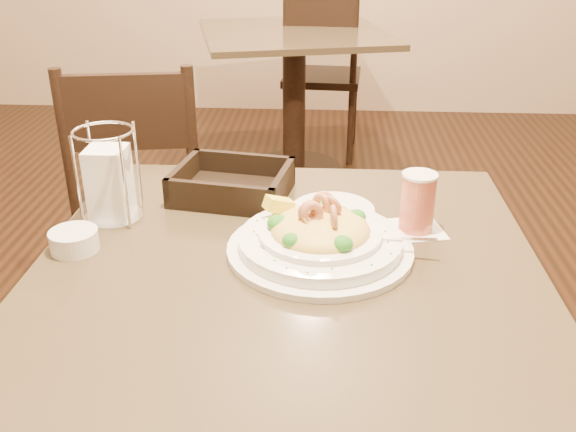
# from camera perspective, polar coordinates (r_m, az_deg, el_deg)

# --- Properties ---
(main_table) EXTENTS (0.90, 0.90, 0.76)m
(main_table) POSITION_cam_1_polar(r_m,az_deg,el_deg) (1.29, -0.05, -13.39)
(main_table) COLOR black
(main_table) RESTS_ON ground
(background_table) EXTENTS (1.09, 1.09, 0.76)m
(background_table) POSITION_cam_1_polar(r_m,az_deg,el_deg) (3.40, 0.54, 12.14)
(background_table) COLOR black
(background_table) RESTS_ON ground
(dining_chair_near) EXTENTS (0.48, 0.48, 0.93)m
(dining_chair_near) POSITION_cam_1_polar(r_m,az_deg,el_deg) (2.14, -12.89, 2.18)
(dining_chair_near) COLOR black
(dining_chair_near) RESTS_ON ground
(dining_chair_far) EXTENTS (0.45, 0.45, 0.93)m
(dining_chair_far) POSITION_cam_1_polar(r_m,az_deg,el_deg) (3.67, 3.00, 12.75)
(dining_chair_far) COLOR black
(dining_chair_far) RESTS_ON ground
(pasta_bowl) EXTENTS (0.38, 0.34, 0.11)m
(pasta_bowl) POSITION_cam_1_polar(r_m,az_deg,el_deg) (1.16, 2.84, -1.89)
(pasta_bowl) COLOR white
(pasta_bowl) RESTS_ON main_table
(drink_glass) EXTENTS (0.12, 0.12, 0.12)m
(drink_glass) POSITION_cam_1_polar(r_m,az_deg,el_deg) (1.25, 11.43, 1.16)
(drink_glass) COLOR white
(drink_glass) RESTS_ON main_table
(bread_basket) EXTENTS (0.27, 0.23, 0.07)m
(bread_basket) POSITION_cam_1_polar(r_m,az_deg,el_deg) (1.40, -4.98, 2.65)
(bread_basket) COLOR black
(bread_basket) RESTS_ON main_table
(napkin_caddy) EXTENTS (0.12, 0.12, 0.19)m
(napkin_caddy) POSITION_cam_1_polar(r_m,az_deg,el_deg) (1.32, -15.59, 3.01)
(napkin_caddy) COLOR silver
(napkin_caddy) RESTS_ON main_table
(side_plate) EXTENTS (0.19, 0.19, 0.01)m
(side_plate) POSITION_cam_1_polar(r_m,az_deg,el_deg) (1.32, 4.00, 0.49)
(side_plate) COLOR white
(side_plate) RESTS_ON main_table
(butter_ramekin) EXTENTS (0.09, 0.09, 0.04)m
(butter_ramekin) POSITION_cam_1_polar(r_m,az_deg,el_deg) (1.24, -18.47, -2.07)
(butter_ramekin) COLOR white
(butter_ramekin) RESTS_ON main_table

